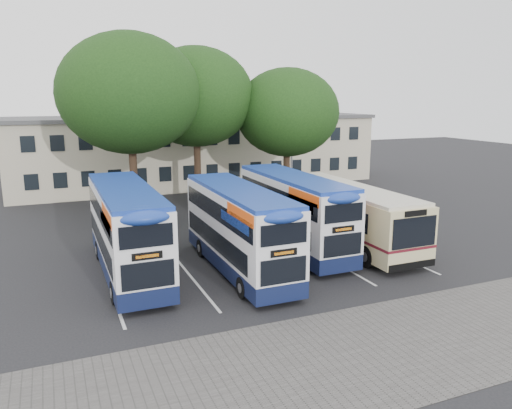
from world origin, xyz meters
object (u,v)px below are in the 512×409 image
object	(u,v)px
tree_right	(287,113)
bus_single	(347,211)
tree_left	(129,94)
bus_dd_left	(127,227)
tree_mid	(196,97)
bus_dd_right	(293,209)
bus_dd_mid	(239,226)
lamp_post	(292,131)

from	to	relation	value
tree_right	bus_single	size ratio (longest dim) A/B	0.94
tree_left	bus_dd_left	bearing A→B (deg)	-100.99
tree_left	tree_mid	world-z (taller)	tree_left
bus_dd_right	bus_single	bearing A→B (deg)	-3.60
tree_left	bus_dd_left	size ratio (longest dim) A/B	1.24
tree_left	bus_dd_right	bearing A→B (deg)	-58.25
bus_dd_mid	bus_single	bearing A→B (deg)	14.37
bus_dd_right	bus_single	distance (m)	3.17
bus_dd_left	tree_mid	bearing A→B (deg)	61.72
tree_right	bus_dd_mid	bearing A→B (deg)	-123.99
bus_dd_mid	bus_dd_left	bearing A→B (deg)	162.43
tree_right	bus_dd_mid	size ratio (longest dim) A/B	1.07
tree_right	bus_dd_left	distance (m)	18.63
tree_mid	bus_dd_left	world-z (taller)	tree_mid
bus_single	tree_right	bearing A→B (deg)	80.10
tree_mid	tree_right	bearing A→B (deg)	-13.39
tree_mid	tree_right	world-z (taller)	tree_mid
lamp_post	bus_dd_mid	size ratio (longest dim) A/B	0.97
bus_dd_mid	bus_single	world-z (taller)	bus_dd_mid
tree_left	tree_right	bearing A→B (deg)	4.25
tree_left	bus_dd_mid	size ratio (longest dim) A/B	1.27
bus_dd_mid	tree_mid	bearing A→B (deg)	80.82
bus_dd_right	bus_single	size ratio (longest dim) A/B	0.89
tree_left	bus_dd_left	xyz separation A→B (m)	(-2.12, -10.90, -5.87)
tree_left	bus_single	size ratio (longest dim) A/B	1.11
tree_mid	tree_left	bearing A→B (deg)	-154.38
bus_dd_right	bus_single	xyz separation A→B (m)	(3.14, -0.20, -0.36)
bus_dd_mid	bus_single	size ratio (longest dim) A/B	0.88
lamp_post	tree_right	bearing A→B (deg)	-123.07
tree_mid	bus_dd_mid	world-z (taller)	tree_mid
lamp_post	bus_dd_left	bearing A→B (deg)	-136.65
lamp_post	bus_dd_right	xyz separation A→B (m)	(-7.16, -14.39, -2.91)
bus_dd_left	bus_single	size ratio (longest dim) A/B	0.90
tree_left	bus_dd_mid	world-z (taller)	tree_left
tree_mid	bus_dd_mid	distance (m)	16.08
bus_dd_left	bus_single	xyz separation A→B (m)	(11.72, 0.27, -0.41)
tree_left	bus_dd_mid	distance (m)	14.01
tree_mid	bus_dd_left	bearing A→B (deg)	-118.28
lamp_post	bus_dd_left	xyz separation A→B (m)	(-15.74, -14.86, -2.87)
bus_single	bus_dd_mid	bearing A→B (deg)	-165.63
lamp_post	bus_single	xyz separation A→B (m)	(-4.02, -14.59, -3.28)
lamp_post	tree_mid	distance (m)	9.14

